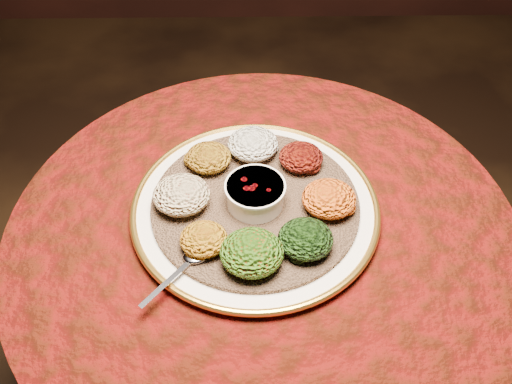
{
  "coord_description": "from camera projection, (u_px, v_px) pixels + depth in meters",
  "views": [
    {
      "loc": [
        -0.02,
        -0.67,
        1.56
      ],
      "look_at": [
        -0.01,
        0.06,
        0.76
      ],
      "focal_mm": 40.0,
      "sensor_mm": 36.0,
      "label": 1
    }
  ],
  "objects": [
    {
      "name": "portion_ayib",
      "position": [
        253.0,
        144.0,
        1.14
      ],
      "size": [
        0.1,
        0.1,
        0.05
      ],
      "primitive_type": "ellipsoid",
      "color": "silver",
      "rests_on": "injera"
    },
    {
      "name": "portion_gomen",
      "position": [
        305.0,
        239.0,
        0.98
      ],
      "size": [
        0.1,
        0.09,
        0.05
      ],
      "primitive_type": "ellipsoid",
      "color": "black",
      "rests_on": "injera"
    },
    {
      "name": "portion_kitfo",
      "position": [
        301.0,
        157.0,
        1.12
      ],
      "size": [
        0.09,
        0.08,
        0.04
      ],
      "primitive_type": "ellipsoid",
      "color": "black",
      "rests_on": "injera"
    },
    {
      "name": "portion_mixveg",
      "position": [
        252.0,
        253.0,
        0.95
      ],
      "size": [
        0.11,
        0.1,
        0.05
      ],
      "primitive_type": "ellipsoid",
      "color": "#AB240B",
      "rests_on": "injera"
    },
    {
      "name": "injera",
      "position": [
        255.0,
        204.0,
        1.07
      ],
      "size": [
        0.5,
        0.5,
        0.01
      ],
      "primitive_type": "cylinder",
      "rotation": [
        0.0,
        0.0,
        -0.35
      ],
      "color": "brown",
      "rests_on": "platter"
    },
    {
      "name": "portion_kik",
      "position": [
        204.0,
        239.0,
        0.98
      ],
      "size": [
        0.08,
        0.08,
        0.04
      ],
      "primitive_type": "ellipsoid",
      "color": "#9C6C0D",
      "rests_on": "injera"
    },
    {
      "name": "spoon",
      "position": [
        190.0,
        261.0,
        0.97
      ],
      "size": [
        0.11,
        0.12,
        0.01
      ],
      "rotation": [
        0.0,
        0.0,
        -2.26
      ],
      "color": "silver",
      "rests_on": "injera"
    },
    {
      "name": "portion_tikil",
      "position": [
        329.0,
        199.0,
        1.04
      ],
      "size": [
        0.1,
        0.1,
        0.05
      ],
      "primitive_type": "ellipsoid",
      "color": "orange",
      "rests_on": "injera"
    },
    {
      "name": "portion_timatim",
      "position": [
        182.0,
        195.0,
        1.04
      ],
      "size": [
        0.11,
        0.1,
        0.05
      ],
      "primitive_type": "ellipsoid",
      "color": "#760707",
      "rests_on": "injera"
    },
    {
      "name": "portion_shiro",
      "position": [
        208.0,
        158.0,
        1.12
      ],
      "size": [
        0.09,
        0.08,
        0.04
      ],
      "primitive_type": "ellipsoid",
      "color": "#8C6510",
      "rests_on": "injera"
    },
    {
      "name": "stew_bowl",
      "position": [
        255.0,
        193.0,
        1.04
      ],
      "size": [
        0.11,
        0.11,
        0.05
      ],
      "color": "white",
      "rests_on": "injera"
    },
    {
      "name": "platter",
      "position": [
        255.0,
        208.0,
        1.08
      ],
      "size": [
        0.56,
        0.56,
        0.02
      ],
      "rotation": [
        0.0,
        0.0,
        0.28
      ],
      "color": "white",
      "rests_on": "table"
    },
    {
      "name": "table",
      "position": [
        262.0,
        280.0,
        1.19
      ],
      "size": [
        0.96,
        0.96,
        0.73
      ],
      "color": "black",
      "rests_on": "ground"
    }
  ]
}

